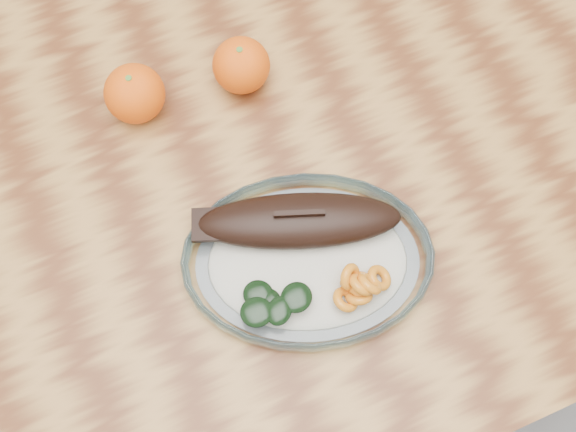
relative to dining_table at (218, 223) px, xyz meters
The scene contains 5 objects.
ground 0.65m from the dining_table, ahead, with size 3.00×3.00×0.00m, color slate.
dining_table is the anchor object (origin of this frame).
plated_meal 0.19m from the dining_table, 58.66° to the right, with size 0.69×0.69×0.08m.
orange_left 0.21m from the dining_table, 104.43° to the left, with size 0.08×0.08×0.08m, color #F93D05.
orange_right 0.22m from the dining_table, 54.25° to the left, with size 0.08×0.08×0.08m, color #F93D05.
Camera 1 is at (-0.04, -0.35, 1.59)m, focal length 45.00 mm.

